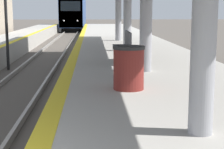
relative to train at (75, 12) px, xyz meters
name	(u,v)px	position (x,y,z in m)	size (l,w,h in m)	color
train	(75,12)	(0.00, 0.00, 0.00)	(2.63, 20.86, 4.27)	black
trash_bin	(129,68)	(2.98, -43.98, -0.83)	(0.63, 0.63, 0.85)	maroon
bench	(124,46)	(3.21, -40.19, -0.77)	(0.44, 1.53, 0.92)	#4C4C51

